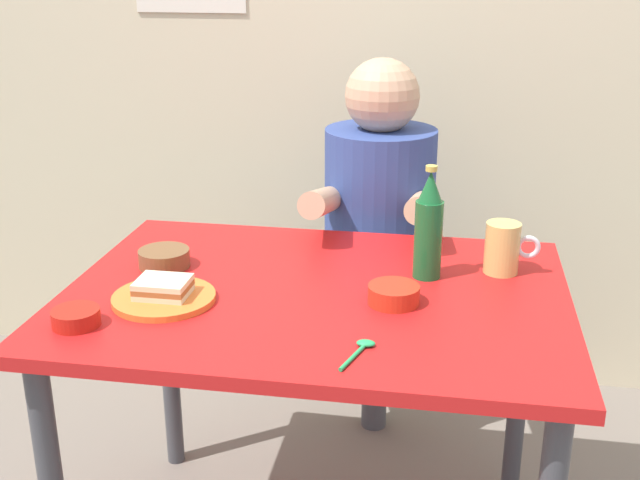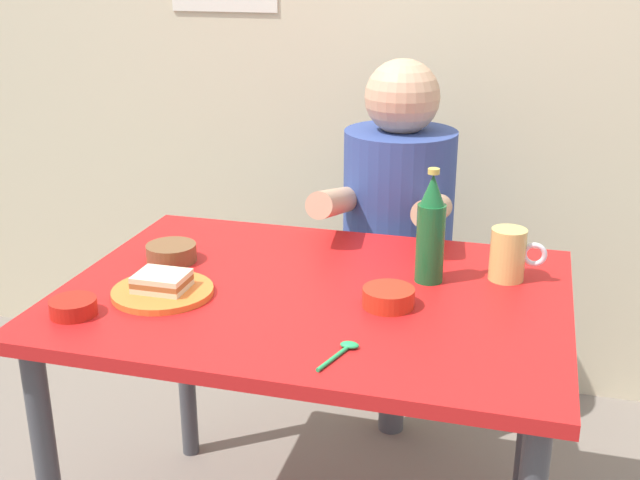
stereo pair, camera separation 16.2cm
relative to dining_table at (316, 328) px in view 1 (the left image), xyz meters
The scene contains 11 objects.
dining_table is the anchor object (origin of this frame).
stool 0.70m from the dining_table, 83.13° to the left, with size 0.34×0.34×0.45m.
person_seated 0.63m from the dining_table, 83.01° to the left, with size 0.33×0.56×0.72m.
plate_orange 0.34m from the dining_table, 160.25° to the right, with size 0.22×0.22×0.01m, color orange.
sandwich 0.35m from the dining_table, 160.25° to the right, with size 0.11×0.09×0.04m.
beer_mug 0.47m from the dining_table, 23.54° to the left, with size 0.13×0.08×0.12m.
beer_bottle 0.34m from the dining_table, 27.19° to the left, with size 0.06×0.06×0.26m.
sambal_bowl_red 0.52m from the dining_table, 150.21° to the right, with size 0.10×0.10×0.03m.
condiment_bowl_brown 0.40m from the dining_table, 168.45° to the left, with size 0.12×0.12×0.04m.
sauce_bowl_chili 0.21m from the dining_table, 12.51° to the right, with size 0.11×0.11×0.04m.
spoon 0.31m from the dining_table, 63.46° to the right, with size 0.06×0.12×0.01m.
Camera 1 is at (0.28, -1.57, 1.44)m, focal length 44.45 mm.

